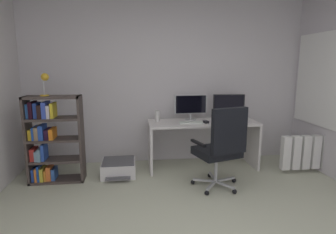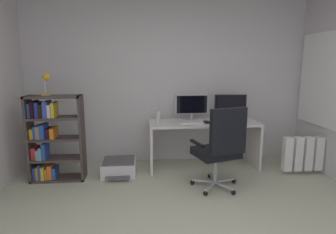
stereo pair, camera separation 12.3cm
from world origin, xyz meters
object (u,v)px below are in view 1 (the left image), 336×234
(printer, at_px, (119,168))
(desk, at_px, (203,133))
(monitor_main, at_px, (191,105))
(bookshelf, at_px, (49,139))
(keyboard, at_px, (191,122))
(desktop_speaker, at_px, (157,116))
(desk_lamp, at_px, (45,80))
(office_chair, at_px, (221,145))
(radiator, at_px, (315,152))
(computer_mouse, at_px, (206,122))
(monitor_secondary, at_px, (229,104))

(printer, bearing_deg, desk, 7.94)
(monitor_main, height_order, bookshelf, bookshelf)
(keyboard, distance_m, bookshelf, 1.99)
(desktop_speaker, height_order, desk_lamp, desk_lamp)
(office_chair, distance_m, radiator, 1.66)
(office_chair, bearing_deg, monitor_main, 101.39)
(monitor_main, distance_m, desktop_speaker, 0.55)
(keyboard, bearing_deg, office_chair, -69.86)
(computer_mouse, bearing_deg, office_chair, -98.16)
(monitor_secondary, xyz_separation_m, desk_lamp, (-2.64, -0.43, 0.42))
(monitor_secondary, height_order, keyboard, monitor_secondary)
(computer_mouse, xyz_separation_m, bookshelf, (-2.20, -0.16, -0.15))
(desk_lamp, height_order, printer, desk_lamp)
(desk_lamp, bearing_deg, printer, 6.15)
(office_chair, height_order, bookshelf, bookshelf)
(monitor_secondary, relative_size, radiator, 0.47)
(office_chair, xyz_separation_m, desk_lamp, (-2.22, 0.55, 0.80))
(monitor_secondary, distance_m, radiator, 1.45)
(keyboard, relative_size, office_chair, 0.31)
(desk_lamp, bearing_deg, desk, 7.20)
(desk_lamp, relative_size, printer, 0.56)
(computer_mouse, height_order, radiator, computer_mouse)
(office_chair, distance_m, printer, 1.54)
(monitor_main, relative_size, desk_lamp, 1.73)
(desk, bearing_deg, monitor_secondary, 18.66)
(monitor_secondary, relative_size, office_chair, 0.46)
(printer, height_order, radiator, radiator)
(desk, height_order, desktop_speaker, desktop_speaker)
(office_chair, bearing_deg, bookshelf, 166.11)
(radiator, bearing_deg, printer, 175.54)
(monitor_secondary, height_order, radiator, monitor_secondary)
(keyboard, height_order, desk_lamp, desk_lamp)
(computer_mouse, height_order, desk_lamp, desk_lamp)
(monitor_secondary, relative_size, desktop_speaker, 2.93)
(printer, bearing_deg, monitor_main, 16.54)
(monitor_main, distance_m, radiator, 1.98)
(office_chair, bearing_deg, desktop_speaker, 127.98)
(monitor_main, xyz_separation_m, monitor_secondary, (0.62, 0.00, 0.00))
(desk_lamp, bearing_deg, monitor_main, 12.00)
(monitor_secondary, relative_size, desk_lamp, 1.68)
(monitor_main, distance_m, computer_mouse, 0.39)
(computer_mouse, xyz_separation_m, desk_lamp, (-2.20, -0.16, 0.64))
(monitor_secondary, relative_size, bookshelf, 0.42)
(computer_mouse, distance_m, bookshelf, 2.21)
(printer, distance_m, radiator, 2.92)
(desktop_speaker, xyz_separation_m, desk_lamp, (-1.49, -0.38, 0.57))
(keyboard, distance_m, printer, 1.25)
(monitor_main, relative_size, desktop_speaker, 3.03)
(bookshelf, relative_size, printer, 2.25)
(desk, relative_size, computer_mouse, 16.54)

